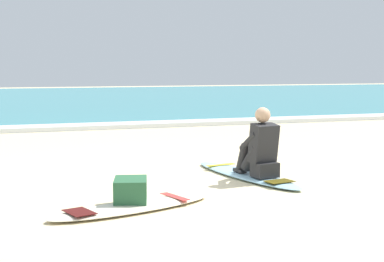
# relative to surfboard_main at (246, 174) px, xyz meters

# --- Properties ---
(ground_plane) EXTENTS (80.00, 80.00, 0.00)m
(ground_plane) POSITION_rel_surfboard_main_xyz_m (-0.78, 0.14, -0.04)
(ground_plane) COLOR beige
(sea) EXTENTS (80.00, 28.00, 0.10)m
(sea) POSITION_rel_surfboard_main_xyz_m (-0.78, 21.05, 0.01)
(sea) COLOR teal
(sea) RESTS_ON ground
(breaking_foam) EXTENTS (80.00, 0.90, 0.11)m
(breaking_foam) POSITION_rel_surfboard_main_xyz_m (-0.78, 7.35, 0.02)
(breaking_foam) COLOR white
(breaking_foam) RESTS_ON ground
(surfboard_main) EXTENTS (0.90, 2.50, 0.08)m
(surfboard_main) POSITION_rel_surfboard_main_xyz_m (0.00, 0.00, 0.00)
(surfboard_main) COLOR #9ED1E5
(surfboard_main) RESTS_ON ground
(surfer_seated) EXTENTS (0.42, 0.73, 0.95)m
(surfer_seated) POSITION_rel_surfboard_main_xyz_m (0.06, -0.33, 0.40)
(surfer_seated) COLOR #232326
(surfer_seated) RESTS_ON surfboard_main
(surfboard_spare_near) EXTENTS (2.07, 1.08, 0.08)m
(surfboard_spare_near) POSITION_rel_surfboard_main_xyz_m (-1.99, -1.33, 0.00)
(surfboard_spare_near) COLOR #EFE5C6
(surfboard_spare_near) RESTS_ON ground
(beach_bag) EXTENTS (0.48, 0.56, 0.32)m
(beach_bag) POSITION_rel_surfboard_main_xyz_m (-1.97, -1.18, 0.12)
(beach_bag) COLOR #285B38
(beach_bag) RESTS_ON ground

